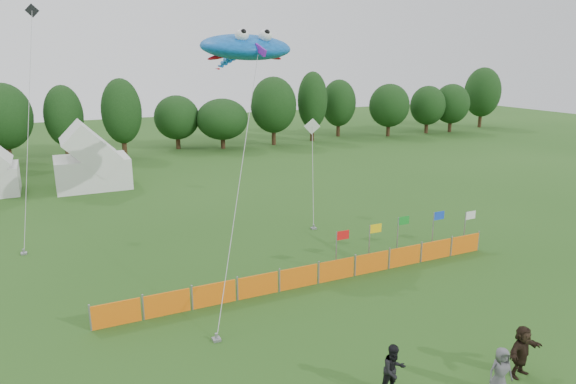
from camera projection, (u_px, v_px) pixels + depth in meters
name	position (u px, v px, depth m)	size (l,w,h in m)	color
treeline	(146.00, 115.00, 54.74)	(104.57, 8.78, 8.36)	#382314
tent_right	(92.00, 162.00, 41.11)	(5.69, 4.55, 4.02)	white
barrier_fence	(318.00, 274.00, 23.83)	(19.90, 0.06, 1.00)	orange
flag_row	(405.00, 231.00, 26.77)	(8.73, 0.75, 2.23)	gray
spectator_b	(394.00, 370.00, 15.89)	(0.83, 0.65, 1.71)	black
spectator_e	(500.00, 371.00, 15.93)	(0.78, 0.51, 1.59)	#535358
spectator_f	(522.00, 351.00, 16.85)	(1.66, 0.53, 1.79)	black
stingray_kite	(244.00, 48.00, 28.38)	(8.60, 17.92, 11.71)	blue
small_kite_white	(313.00, 153.00, 34.27)	(3.18, 5.27, 6.17)	white
small_kite_dark	(29.00, 100.00, 30.77)	(2.41, 9.65, 13.57)	black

